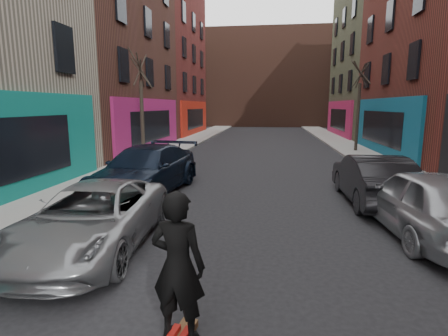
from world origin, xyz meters
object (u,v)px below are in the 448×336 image
(parked_left_far, at_px, (94,217))
(parked_right_end, at_px, (372,179))
(tree_right_far, at_px, (359,98))
(parked_left_end, at_px, (145,170))
(parked_right_far, at_px, (425,202))
(tree_left_far, at_px, (141,99))
(skateboarder, at_px, (178,266))

(parked_left_far, relative_size, parked_right_end, 1.06)
(tree_right_far, distance_m, parked_left_end, 16.13)
(parked_left_far, bearing_deg, parked_right_end, 29.50)
(parked_right_far, xyz_separation_m, parked_right_end, (-0.41, 2.84, -0.05))
(tree_right_far, height_order, parked_left_end, tree_right_far)
(parked_right_far, bearing_deg, tree_left_far, -47.22)
(tree_right_far, bearing_deg, tree_left_far, -154.18)
(tree_left_far, bearing_deg, parked_right_end, -33.53)
(tree_right_far, relative_size, parked_left_end, 1.20)
(parked_left_end, xyz_separation_m, skateboarder, (3.19, -7.59, 0.25))
(tree_right_far, relative_size, parked_right_far, 1.42)
(tree_right_far, xyz_separation_m, parked_left_end, (-9.98, -12.38, -2.70))
(tree_left_far, height_order, tree_right_far, tree_right_far)
(parked_left_far, distance_m, parked_right_end, 8.33)
(tree_left_far, relative_size, parked_left_end, 1.14)
(parked_right_far, bearing_deg, parked_left_far, 8.19)
(parked_left_far, distance_m, parked_right_far, 7.58)
(parked_right_far, bearing_deg, skateboarder, 38.51)
(tree_right_far, distance_m, parked_right_far, 15.82)
(tree_right_far, height_order, parked_right_end, tree_right_far)
(tree_left_far, relative_size, parked_right_end, 1.39)
(tree_left_far, distance_m, parked_left_far, 11.88)
(parked_left_end, distance_m, parked_right_end, 7.56)
(tree_left_far, bearing_deg, skateboarder, -68.11)
(parked_right_end, bearing_deg, parked_left_far, 32.45)
(tree_left_far, height_order, parked_left_end, tree_left_far)
(tree_right_far, height_order, parked_right_far, tree_right_far)
(parked_right_end, height_order, skateboarder, skateboarder)
(parked_left_far, relative_size, parked_right_far, 1.03)
(parked_right_far, bearing_deg, parked_left_end, -26.02)
(tree_right_far, relative_size, skateboarder, 3.50)
(tree_right_far, bearing_deg, parked_left_end, -128.87)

